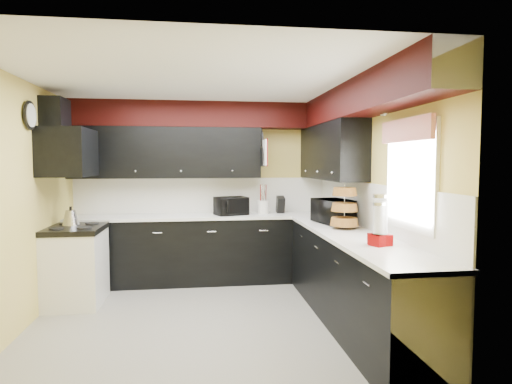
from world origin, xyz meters
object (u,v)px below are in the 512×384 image
at_px(utensil_crock, 263,207).
at_px(kettle, 71,218).
at_px(knife_block, 280,205).
at_px(toaster_oven, 231,206).
at_px(microwave, 333,211).

xyz_separation_m(utensil_crock, kettle, (-2.43, -0.67, -0.02)).
bearing_deg(utensil_crock, knife_block, 3.50).
height_order(toaster_oven, microwave, microwave).
bearing_deg(kettle, utensil_crock, 15.40).
bearing_deg(utensil_crock, kettle, -164.60).
distance_m(toaster_oven, microwave, 1.50).
distance_m(toaster_oven, utensil_crock, 0.47).
bearing_deg(microwave, kettle, 70.91).
height_order(utensil_crock, knife_block, knife_block).
bearing_deg(knife_block, utensil_crock, -175.87).
xyz_separation_m(toaster_oven, microwave, (1.15, -0.97, 0.02)).
relative_size(microwave, kettle, 2.63).
distance_m(toaster_oven, knife_block, 0.72).
bearing_deg(toaster_oven, microwave, -57.41).
xyz_separation_m(toaster_oven, utensil_crock, (0.46, 0.10, -0.03)).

